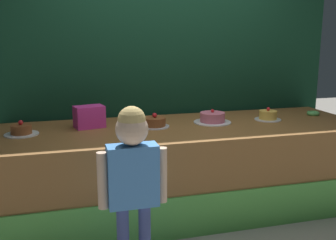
{
  "coord_description": "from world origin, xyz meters",
  "views": [
    {
      "loc": [
        -1.11,
        -2.83,
        1.63
      ],
      "look_at": [
        -0.24,
        0.34,
        0.92
      ],
      "focal_mm": 42.22,
      "sensor_mm": 36.0,
      "label": 1
    }
  ],
  "objects_px": {
    "child_figure": "(133,170)",
    "cake_far_left": "(21,130)",
    "pink_box": "(89,117)",
    "cake_center_right": "(212,118)",
    "donut": "(313,113)",
    "cake_center_left": "(155,122)",
    "cake_far_right": "(268,116)"
  },
  "relations": [
    {
      "from": "child_figure",
      "to": "cake_far_left",
      "type": "relative_size",
      "value": 4.2
    },
    {
      "from": "pink_box",
      "to": "cake_center_right",
      "type": "distance_m",
      "value": 1.16
    },
    {
      "from": "cake_center_right",
      "to": "donut",
      "type": "bearing_deg",
      "value": 2.64
    },
    {
      "from": "donut",
      "to": "cake_center_right",
      "type": "bearing_deg",
      "value": -177.36
    },
    {
      "from": "child_figure",
      "to": "cake_center_left",
      "type": "distance_m",
      "value": 1.11
    },
    {
      "from": "pink_box",
      "to": "cake_far_right",
      "type": "xyz_separation_m",
      "value": [
        1.73,
        -0.15,
        -0.06
      ]
    },
    {
      "from": "cake_center_right",
      "to": "child_figure",
      "type": "bearing_deg",
      "value": -132.65
    },
    {
      "from": "pink_box",
      "to": "donut",
      "type": "relative_size",
      "value": 2.02
    },
    {
      "from": "pink_box",
      "to": "cake_far_left",
      "type": "relative_size",
      "value": 0.91
    },
    {
      "from": "cake_center_right",
      "to": "cake_far_right",
      "type": "relative_size",
      "value": 1.38
    },
    {
      "from": "child_figure",
      "to": "donut",
      "type": "distance_m",
      "value": 2.4
    },
    {
      "from": "child_figure",
      "to": "cake_far_right",
      "type": "height_order",
      "value": "child_figure"
    },
    {
      "from": "cake_center_right",
      "to": "cake_far_left",
      "type": "bearing_deg",
      "value": -179.6
    },
    {
      "from": "cake_center_right",
      "to": "cake_far_right",
      "type": "bearing_deg",
      "value": -3.06
    },
    {
      "from": "cake_far_left",
      "to": "cake_center_right",
      "type": "xyz_separation_m",
      "value": [
        1.73,
        0.01,
        0.01
      ]
    },
    {
      "from": "cake_far_right",
      "to": "pink_box",
      "type": "bearing_deg",
      "value": 175.2
    },
    {
      "from": "child_figure",
      "to": "donut",
      "type": "bearing_deg",
      "value": 27.52
    },
    {
      "from": "pink_box",
      "to": "cake_center_right",
      "type": "xyz_separation_m",
      "value": [
        1.16,
        -0.11,
        -0.05
      ]
    },
    {
      "from": "cake_far_left",
      "to": "cake_center_left",
      "type": "xyz_separation_m",
      "value": [
        1.16,
        -0.01,
        0.0
      ]
    },
    {
      "from": "cake_far_left",
      "to": "cake_far_right",
      "type": "height_order",
      "value": "cake_far_right"
    },
    {
      "from": "donut",
      "to": "cake_center_right",
      "type": "height_order",
      "value": "cake_center_right"
    },
    {
      "from": "pink_box",
      "to": "cake_center_right",
      "type": "bearing_deg",
      "value": -5.67
    },
    {
      "from": "cake_center_left",
      "to": "cake_far_right",
      "type": "relative_size",
      "value": 1.05
    },
    {
      "from": "cake_center_left",
      "to": "cake_far_right",
      "type": "xyz_separation_m",
      "value": [
        1.16,
        -0.0,
        0.0
      ]
    },
    {
      "from": "child_figure",
      "to": "cake_far_right",
      "type": "xyz_separation_m",
      "value": [
        1.55,
        1.02,
        0.07
      ]
    },
    {
      "from": "cake_center_right",
      "to": "cake_far_right",
      "type": "height_order",
      "value": "cake_center_right"
    },
    {
      "from": "pink_box",
      "to": "cake_center_left",
      "type": "distance_m",
      "value": 0.6
    },
    {
      "from": "cake_center_right",
      "to": "cake_center_left",
      "type": "bearing_deg",
      "value": -177.42
    },
    {
      "from": "cake_center_right",
      "to": "cake_far_right",
      "type": "distance_m",
      "value": 0.58
    },
    {
      "from": "pink_box",
      "to": "cake_far_left",
      "type": "bearing_deg",
      "value": -167.63
    },
    {
      "from": "pink_box",
      "to": "cake_center_left",
      "type": "xyz_separation_m",
      "value": [
        0.58,
        -0.14,
        -0.06
      ]
    },
    {
      "from": "pink_box",
      "to": "donut",
      "type": "xyz_separation_m",
      "value": [
        2.31,
        -0.06,
        -0.08
      ]
    }
  ]
}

